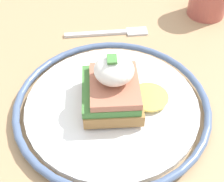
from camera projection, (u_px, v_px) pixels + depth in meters
dining_table at (94, 155)px, 0.49m from camera, size 1.13×0.85×0.72m
plate at (112, 105)px, 0.42m from camera, size 0.27×0.27×0.02m
sandwich at (113, 87)px, 0.40m from camera, size 0.09×0.12×0.08m
fork at (111, 33)px, 0.55m from camera, size 0.02×0.15×0.00m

